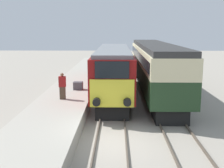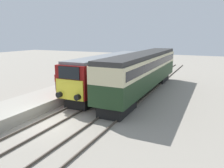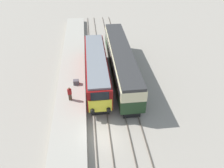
# 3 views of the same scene
# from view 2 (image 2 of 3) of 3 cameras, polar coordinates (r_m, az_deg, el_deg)

# --- Properties ---
(ground_plane) EXTENTS (120.00, 120.00, 0.00)m
(ground_plane) POSITION_cam_2_polar(r_m,az_deg,el_deg) (15.66, -16.54, -9.97)
(ground_plane) COLOR gray
(platform_left) EXTENTS (3.50, 50.00, 0.80)m
(platform_left) POSITION_cam_2_polar(r_m,az_deg,el_deg) (23.48, -9.71, -1.10)
(platform_left) COLOR #9E998C
(platform_left) RESTS_ON ground_plane
(rails_near_track) EXTENTS (1.51, 60.00, 0.14)m
(rails_near_track) POSITION_cam_2_polar(r_m,az_deg,el_deg) (19.39, -6.70, -4.93)
(rails_near_track) COLOR #4C4238
(rails_near_track) RESTS_ON ground_plane
(rails_far_track) EXTENTS (1.50, 60.00, 0.14)m
(rails_far_track) POSITION_cam_2_polar(r_m,az_deg,el_deg) (17.90, 2.64, -6.35)
(rails_far_track) COLOR #4C4238
(rails_far_track) RESTS_ON ground_plane
(locomotive) EXTENTS (2.70, 14.33, 3.88)m
(locomotive) POSITION_cam_2_polar(r_m,az_deg,el_deg) (22.82, -0.74, 3.22)
(locomotive) COLOR black
(locomotive) RESTS_ON ground_plane
(passenger_carriage) EXTENTS (2.75, 17.77, 4.18)m
(passenger_carriage) POSITION_cam_2_polar(r_m,az_deg,el_deg) (22.67, 8.40, 3.92)
(passenger_carriage) COLOR black
(passenger_carriage) RESTS_ON ground_plane
(person_on_platform) EXTENTS (0.44, 0.26, 1.74)m
(person_on_platform) POSITION_cam_2_polar(r_m,az_deg,el_deg) (21.07, -14.06, 0.68)
(person_on_platform) COLOR #473828
(person_on_platform) RESTS_ON platform_left
(luggage_crate) EXTENTS (0.70, 0.56, 0.60)m
(luggage_crate) POSITION_cam_2_polar(r_m,az_deg,el_deg) (23.20, -8.14, 0.57)
(luggage_crate) COLOR #4C4C51
(luggage_crate) RESTS_ON platform_left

